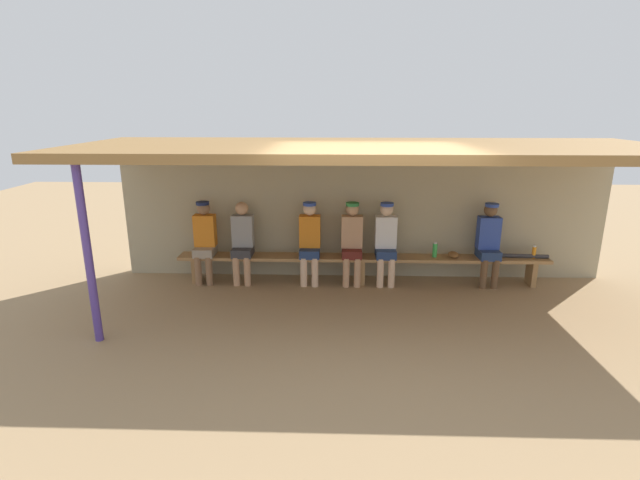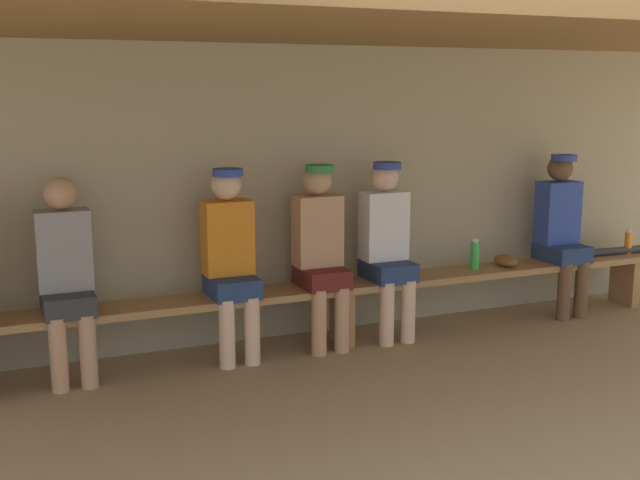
{
  "view_description": "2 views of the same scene",
  "coord_description": "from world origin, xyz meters",
  "px_view_note": "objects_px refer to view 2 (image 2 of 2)",
  "views": [
    {
      "loc": [
        -0.45,
        -5.83,
        2.82
      ],
      "look_at": [
        -0.69,
        1.4,
        0.77
      ],
      "focal_mm": 26.64,
      "sensor_mm": 36.0,
      "label": 1
    },
    {
      "loc": [
        -2.4,
        -3.63,
        1.89
      ],
      "look_at": [
        -0.23,
        1.44,
        0.82
      ],
      "focal_mm": 44.5,
      "sensor_mm": 36.0,
      "label": 2
    }
  ],
  "objects_px": {
    "player_in_blue": "(230,255)",
    "player_near_post": "(320,247)",
    "player_middle": "(387,242)",
    "player_leftmost": "(561,227)",
    "bench": "(342,293)",
    "water_bottle_green": "(475,255)",
    "baseball_bat": "(607,252)",
    "player_shirtless_tan": "(66,272)",
    "baseball_glove_tan": "(506,261)",
    "water_bottle_orange": "(628,242)"
  },
  "relations": [
    {
      "from": "player_shirtless_tan",
      "to": "player_leftmost",
      "type": "bearing_deg",
      "value": 0.01
    },
    {
      "from": "bench",
      "to": "player_leftmost",
      "type": "bearing_deg",
      "value": 0.1
    },
    {
      "from": "water_bottle_orange",
      "to": "player_leftmost",
      "type": "bearing_deg",
      "value": 178.81
    },
    {
      "from": "player_middle",
      "to": "player_leftmost",
      "type": "relative_size",
      "value": 1.0
    },
    {
      "from": "player_shirtless_tan",
      "to": "water_bottle_green",
      "type": "xyz_separation_m",
      "value": [
        3.12,
        0.0,
        -0.15
      ]
    },
    {
      "from": "player_near_post",
      "to": "player_middle",
      "type": "bearing_deg",
      "value": 0.0
    },
    {
      "from": "bench",
      "to": "player_in_blue",
      "type": "bearing_deg",
      "value": 179.76
    },
    {
      "from": "water_bottle_orange",
      "to": "baseball_glove_tan",
      "type": "distance_m",
      "value": 1.28
    },
    {
      "from": "bench",
      "to": "player_shirtless_tan",
      "type": "distance_m",
      "value": 1.98
    },
    {
      "from": "baseball_glove_tan",
      "to": "player_near_post",
      "type": "bearing_deg",
      "value": 94.93
    },
    {
      "from": "player_middle",
      "to": "water_bottle_green",
      "type": "xyz_separation_m",
      "value": [
        0.8,
        0.0,
        -0.17
      ]
    },
    {
      "from": "bench",
      "to": "water_bottle_orange",
      "type": "bearing_deg",
      "value": -0.24
    },
    {
      "from": "player_in_blue",
      "to": "baseball_bat",
      "type": "height_order",
      "value": "player_in_blue"
    },
    {
      "from": "player_middle",
      "to": "player_in_blue",
      "type": "xyz_separation_m",
      "value": [
        -1.23,
        0.0,
        0.0
      ]
    },
    {
      "from": "player_near_post",
      "to": "player_leftmost",
      "type": "distance_m",
      "value": 2.19
    },
    {
      "from": "player_leftmost",
      "to": "player_near_post",
      "type": "bearing_deg",
      "value": 180.0
    },
    {
      "from": "player_middle",
      "to": "baseball_glove_tan",
      "type": "relative_size",
      "value": 5.6
    },
    {
      "from": "player_leftmost",
      "to": "player_shirtless_tan",
      "type": "height_order",
      "value": "player_leftmost"
    },
    {
      "from": "player_middle",
      "to": "water_bottle_orange",
      "type": "height_order",
      "value": "player_middle"
    },
    {
      "from": "water_bottle_green",
      "to": "bench",
      "type": "bearing_deg",
      "value": -179.68
    },
    {
      "from": "player_near_post",
      "to": "water_bottle_orange",
      "type": "bearing_deg",
      "value": -0.3
    },
    {
      "from": "water_bottle_green",
      "to": "baseball_glove_tan",
      "type": "distance_m",
      "value": 0.31
    },
    {
      "from": "player_leftmost",
      "to": "water_bottle_green",
      "type": "relative_size",
      "value": 5.46
    },
    {
      "from": "bench",
      "to": "baseball_bat",
      "type": "xyz_separation_m",
      "value": [
        2.53,
        -0.0,
        0.11
      ]
    },
    {
      "from": "bench",
      "to": "player_leftmost",
      "type": "relative_size",
      "value": 4.46
    },
    {
      "from": "bench",
      "to": "player_in_blue",
      "type": "distance_m",
      "value": 0.93
    },
    {
      "from": "player_middle",
      "to": "player_leftmost",
      "type": "height_order",
      "value": "same"
    },
    {
      "from": "player_shirtless_tan",
      "to": "baseball_glove_tan",
      "type": "distance_m",
      "value": 3.43
    },
    {
      "from": "player_in_blue",
      "to": "baseball_bat",
      "type": "distance_m",
      "value": 3.39
    },
    {
      "from": "player_in_blue",
      "to": "baseball_bat",
      "type": "bearing_deg",
      "value": -0.06
    },
    {
      "from": "player_leftmost",
      "to": "water_bottle_green",
      "type": "height_order",
      "value": "player_leftmost"
    },
    {
      "from": "player_near_post",
      "to": "baseball_glove_tan",
      "type": "distance_m",
      "value": 1.66
    },
    {
      "from": "player_in_blue",
      "to": "baseball_glove_tan",
      "type": "xyz_separation_m",
      "value": [
        2.32,
        -0.01,
        -0.24
      ]
    },
    {
      "from": "player_in_blue",
      "to": "player_leftmost",
      "type": "bearing_deg",
      "value": 0.0
    },
    {
      "from": "player_shirtless_tan",
      "to": "baseball_glove_tan",
      "type": "relative_size",
      "value": 5.56
    },
    {
      "from": "bench",
      "to": "player_shirtless_tan",
      "type": "relative_size",
      "value": 4.49
    },
    {
      "from": "player_in_blue",
      "to": "water_bottle_green",
      "type": "height_order",
      "value": "player_in_blue"
    },
    {
      "from": "baseball_glove_tan",
      "to": "bench",
      "type": "bearing_deg",
      "value": 95.04
    },
    {
      "from": "player_leftmost",
      "to": "water_bottle_orange",
      "type": "relative_size",
      "value": 6.33
    },
    {
      "from": "player_in_blue",
      "to": "player_near_post",
      "type": "bearing_deg",
      "value": 0.0
    },
    {
      "from": "player_leftmost",
      "to": "water_bottle_green",
      "type": "distance_m",
      "value": 0.86
    },
    {
      "from": "player_near_post",
      "to": "baseball_bat",
      "type": "xyz_separation_m",
      "value": [
        2.7,
        -0.0,
        -0.25
      ]
    },
    {
      "from": "player_near_post",
      "to": "water_bottle_orange",
      "type": "height_order",
      "value": "player_near_post"
    },
    {
      "from": "player_shirtless_tan",
      "to": "baseball_glove_tan",
      "type": "height_order",
      "value": "player_shirtless_tan"
    },
    {
      "from": "player_shirtless_tan",
      "to": "baseball_bat",
      "type": "bearing_deg",
      "value": -0.04
    },
    {
      "from": "bench",
      "to": "player_leftmost",
      "type": "distance_m",
      "value": 2.05
    },
    {
      "from": "player_shirtless_tan",
      "to": "player_in_blue",
      "type": "height_order",
      "value": "player_in_blue"
    },
    {
      "from": "baseball_glove_tan",
      "to": "baseball_bat",
      "type": "xyz_separation_m",
      "value": [
        1.06,
        0.0,
        -0.01
      ]
    },
    {
      "from": "baseball_bat",
      "to": "player_near_post",
      "type": "bearing_deg",
      "value": -176.5
    },
    {
      "from": "bench",
      "to": "player_leftmost",
      "type": "height_order",
      "value": "player_leftmost"
    }
  ]
}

